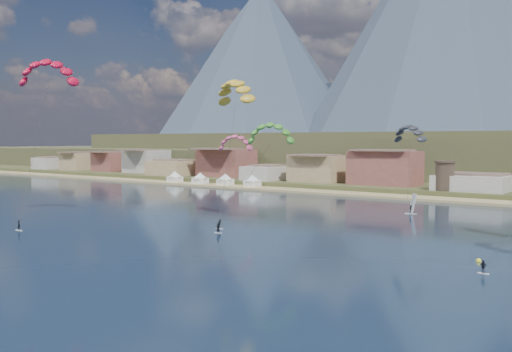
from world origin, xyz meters
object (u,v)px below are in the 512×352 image
(watchtower, at_px, (445,175))
(windsurfer, at_px, (412,207))
(kitesurfer_red, at_px, (48,69))
(buoy, at_px, (479,261))
(kitesurfer_green, at_px, (270,131))
(kitesurfer_yellow, at_px, (236,89))

(watchtower, distance_m, windsurfer, 41.66)
(kitesurfer_red, height_order, windsurfer, kitesurfer_red)
(buoy, bearing_deg, watchtower, 112.15)
(kitesurfer_green, bearing_deg, kitesurfer_yellow, -179.26)
(kitesurfer_red, bearing_deg, buoy, 6.89)
(watchtower, bearing_deg, buoy, -67.85)
(watchtower, distance_m, kitesurfer_yellow, 78.60)
(watchtower, bearing_deg, kitesurfer_red, -117.53)
(kitesurfer_yellow, distance_m, windsurfer, 47.68)
(kitesurfer_green, relative_size, windsurfer, 4.62)
(watchtower, relative_size, buoy, 12.56)
(kitesurfer_yellow, distance_m, kitesurfer_green, 11.79)
(watchtower, height_order, kitesurfer_yellow, kitesurfer_yellow)
(windsurfer, height_order, buoy, windsurfer)
(kitesurfer_yellow, xyz_separation_m, kitesurfer_green, (8.32, 0.11, -8.34))
(buoy, bearing_deg, windsurfer, 122.16)
(kitesurfer_yellow, height_order, buoy, kitesurfer_yellow)
(watchtower, distance_m, buoy, 91.06)
(kitesurfer_green, xyz_separation_m, windsurfer, (14.56, 33.43, -16.67))
(watchtower, relative_size, kitesurfer_yellow, 0.28)
(kitesurfer_yellow, bearing_deg, watchtower, 77.92)
(kitesurfer_red, xyz_separation_m, kitesurfer_green, (41.52, 20.01, -12.77))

